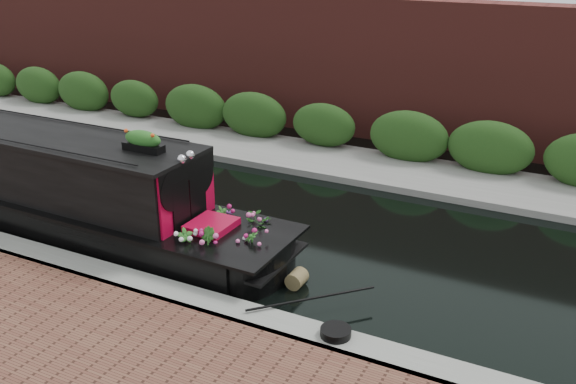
% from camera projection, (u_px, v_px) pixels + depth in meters
% --- Properties ---
extents(ground, '(80.00, 80.00, 0.00)m').
position_uv_depth(ground, '(231.00, 219.00, 13.66)').
color(ground, black).
rests_on(ground, ground).
extents(near_bank_coping, '(40.00, 0.60, 0.50)m').
position_uv_depth(near_bank_coping, '(129.00, 291.00, 10.94)').
color(near_bank_coping, gray).
rests_on(near_bank_coping, ground).
extents(far_bank_path, '(40.00, 2.40, 0.34)m').
position_uv_depth(far_bank_path, '(313.00, 161.00, 17.13)').
color(far_bank_path, gray).
rests_on(far_bank_path, ground).
extents(far_hedge, '(40.00, 1.10, 2.80)m').
position_uv_depth(far_hedge, '(327.00, 151.00, 17.87)').
color(far_hedge, '#1F4115').
rests_on(far_hedge, ground).
extents(far_brick_wall, '(40.00, 1.00, 8.00)m').
position_uv_depth(far_brick_wall, '(355.00, 132.00, 19.61)').
color(far_brick_wall, '#5B231E').
rests_on(far_brick_wall, ground).
extents(narrowboat, '(11.02, 2.09, 2.59)m').
position_uv_depth(narrowboat, '(39.00, 187.00, 13.30)').
color(narrowboat, black).
rests_on(narrowboat, ground).
extents(rope_fender, '(0.30, 0.35, 0.30)m').
position_uv_depth(rope_fender, '(297.00, 279.00, 11.03)').
color(rope_fender, olive).
rests_on(rope_fender, ground).
extents(coiled_mooring_rope, '(0.45, 0.45, 0.12)m').
position_uv_depth(coiled_mooring_rope, '(336.00, 332.00, 9.28)').
color(coiled_mooring_rope, black).
rests_on(coiled_mooring_rope, near_bank_coping).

